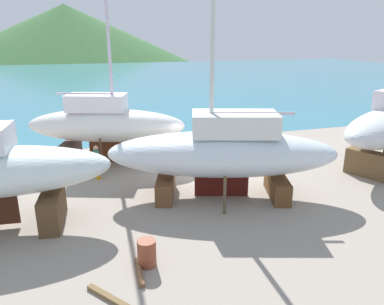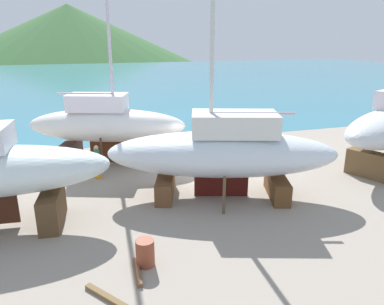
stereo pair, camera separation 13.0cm
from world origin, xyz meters
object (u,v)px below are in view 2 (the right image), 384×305
barrel_tar_black (259,144)px  barrel_by_slipway (145,253)px  sailboat_far_slipway (106,124)px  worker (97,161)px  sailboat_small_center (223,151)px

barrel_tar_black → barrel_by_slipway: bearing=-132.4°
barrel_tar_black → sailboat_far_slipway: bearing=176.6°
worker → barrel_by_slipway: (0.96, -7.85, -0.45)m
worker → barrel_by_slipway: worker is taller
sailboat_small_center → sailboat_far_slipway: size_ratio=1.14×
sailboat_far_slipway → barrel_tar_black: (8.96, -0.54, -1.73)m
worker → barrel_tar_black: bearing=7.2°
sailboat_small_center → worker: sailboat_small_center is taller
sailboat_small_center → worker: (-5.07, 3.78, -1.17)m
barrel_tar_black → barrel_by_slipway: 12.90m
barrel_tar_black → worker: bearing=-170.2°
sailboat_small_center → barrel_by_slipway: sailboat_small_center is taller
barrel_tar_black → barrel_by_slipway: size_ratio=1.08×
sailboat_small_center → worker: bearing=-18.9°
sailboat_small_center → barrel_tar_black: 7.31m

